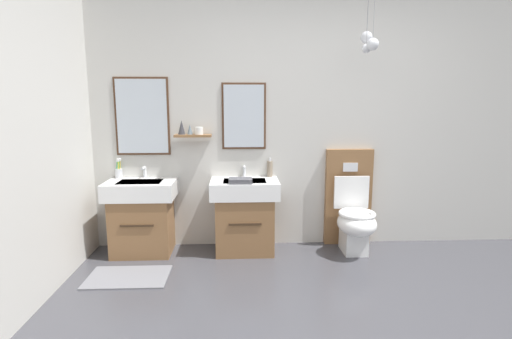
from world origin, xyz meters
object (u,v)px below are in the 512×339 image
object	(u,v)px
vanity_sink_left	(142,215)
vanity_sink_right	(245,214)
folded_hand_towel	(240,181)
toothbrush_cup	(119,172)
soap_dispenser	(270,169)
toilet	(352,213)

from	to	relation	value
vanity_sink_left	vanity_sink_right	xyz separation A→B (m)	(1.00, 0.00, 0.00)
vanity_sink_left	vanity_sink_right	bearing A→B (deg)	0.00
vanity_sink_right	folded_hand_towel	xyz separation A→B (m)	(-0.04, -0.13, 0.36)
toothbrush_cup	soap_dispenser	xyz separation A→B (m)	(1.51, 0.01, 0.02)
vanity_sink_left	soap_dispenser	bearing A→B (deg)	7.45
toilet	toothbrush_cup	size ratio (longest dim) A/B	4.87
vanity_sink_left	vanity_sink_right	world-z (taller)	same
soap_dispenser	folded_hand_towel	xyz separation A→B (m)	(-0.30, -0.30, -0.06)
vanity_sink_left	soap_dispenser	distance (m)	1.34
vanity_sink_left	folded_hand_towel	size ratio (longest dim) A/B	3.28
toilet	folded_hand_towel	bearing A→B (deg)	-173.45
toilet	folded_hand_towel	distance (m)	1.18
toothbrush_cup	folded_hand_towel	size ratio (longest dim) A/B	0.93
vanity_sink_left	toilet	world-z (taller)	toilet
vanity_sink_left	folded_hand_towel	xyz separation A→B (m)	(0.96, -0.13, 0.36)
soap_dispenser	folded_hand_towel	bearing A→B (deg)	-135.11
vanity_sink_right	vanity_sink_left	bearing A→B (deg)	180.00
toothbrush_cup	toilet	bearing A→B (deg)	-3.93
soap_dispenser	vanity_sink_left	bearing A→B (deg)	-172.55
toilet	toothbrush_cup	bearing A→B (deg)	176.07
vanity_sink_right	folded_hand_towel	distance (m)	0.39
toilet	soap_dispenser	world-z (taller)	toilet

